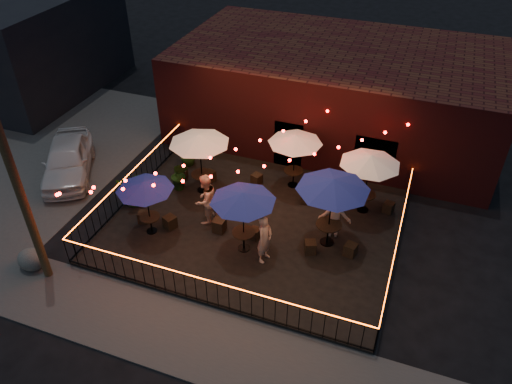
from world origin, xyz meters
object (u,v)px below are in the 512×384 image
utility_pole (13,174)px  boulder (32,259)px  cafe_table_0 (145,186)px  cafe_table_3 (295,140)px  cafe_table_2 (243,198)px  cafe_table_4 (333,185)px  cafe_table_1 (199,140)px  cooler (142,190)px  cafe_table_5 (370,161)px

utility_pole → boulder: utility_pole is taller
cafe_table_0 → cafe_table_3: cafe_table_3 is taller
cafe_table_0 → cafe_table_2: 3.42m
cafe_table_3 → cafe_table_4: (2.09, -2.83, 0.33)m
cafe_table_1 → cafe_table_4: size_ratio=0.82×
cafe_table_2 → boulder: (-6.23, -3.12, -1.96)m
cafe_table_1 → cooler: cafe_table_1 is taller
cafe_table_1 → cooler: 2.99m
cafe_table_2 → cafe_table_4: 2.89m
utility_pole → cafe_table_1: (2.80, 5.80, -1.55)m
utility_pole → cafe_table_4: size_ratio=2.59×
utility_pole → cooler: utility_pole is taller
cafe_table_0 → boulder: 4.36m
utility_pole → cafe_table_4: bearing=29.1°
utility_pole → boulder: bearing=169.7°
cafe_table_0 → cafe_table_1: 2.96m
cafe_table_2 → cafe_table_5: (3.40, 3.50, 0.02)m
utility_pole → cafe_table_0: size_ratio=3.36×
cafe_table_0 → cafe_table_5: (6.80, 3.81, 0.23)m
cafe_table_2 → cafe_table_0: bearing=-174.8°
cafe_table_3 → cafe_table_5: bearing=-11.7°
utility_pole → cafe_table_3: size_ratio=3.24×
cooler → boulder: size_ratio=0.88×
cafe_table_0 → cafe_table_4: (5.98, 1.59, 0.47)m
cooler → boulder: 4.64m
cafe_table_1 → boulder: (-3.49, -5.67, -2.09)m
cafe_table_5 → utility_pole: bearing=-143.0°
cafe_table_4 → cooler: size_ratio=3.79×
cafe_table_0 → cafe_table_5: bearing=29.3°
cafe_table_4 → cooler: cafe_table_4 is taller
cafe_table_5 → cafe_table_0: bearing=-150.7°
cafe_table_1 → cafe_table_5: cafe_table_1 is taller
cafe_table_0 → cooler: 2.52m
utility_pole → cafe_table_1: 6.62m
utility_pole → cafe_table_3: (6.03, 7.35, -1.74)m
cafe_table_3 → cooler: 6.12m
cafe_table_1 → cafe_table_4: (5.32, -1.27, 0.13)m
cafe_table_3 → cooler: (-5.13, -2.87, -1.70)m
cafe_table_3 → cafe_table_4: cafe_table_4 is taller
cafe_table_4 → boulder: (-8.81, -4.40, -2.23)m
cafe_table_0 → cafe_table_4: size_ratio=0.77×
cafe_table_1 → cooler: bearing=-145.3°
cafe_table_0 → boulder: (-2.84, -2.81, -1.76)m
cafe_table_3 → cafe_table_2: bearing=-96.8°
utility_pole → cafe_table_4: utility_pole is taller
cafe_table_5 → boulder: 11.86m
cafe_table_4 → cafe_table_5: 2.38m
cafe_table_2 → cafe_table_4: size_ratio=0.85×
utility_pole → cafe_table_2: (5.54, 3.24, -1.68)m
cafe_table_4 → boulder: 10.10m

